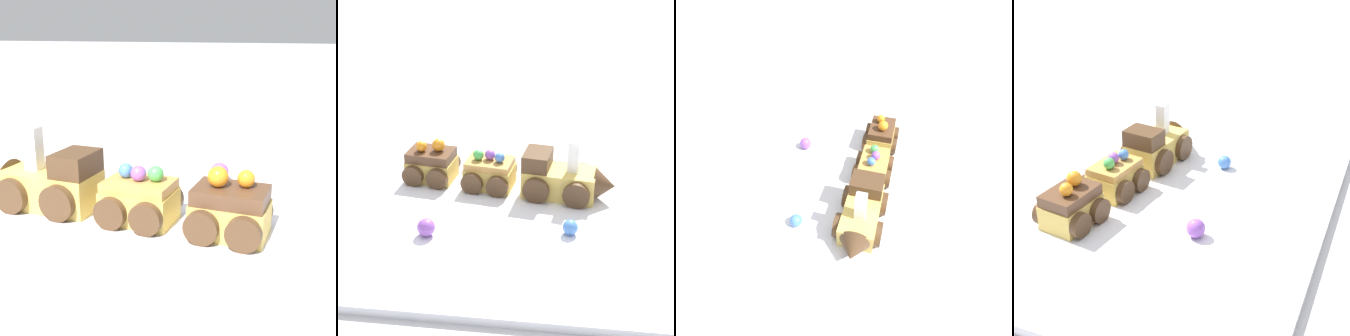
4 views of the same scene
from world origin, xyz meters
TOP-DOWN VIEW (x-y plane):
  - ground_plane at (0.00, 0.00)m, footprint 10.00×10.00m
  - display_board at (0.00, 0.00)m, footprint 0.61×0.48m
  - cake_train_locomotive at (0.09, 0.04)m, footprint 0.14×0.09m
  - cake_car_caramel at (-0.02, 0.06)m, footprint 0.08×0.08m
  - cake_car_chocolate at (-0.12, 0.07)m, footprint 0.08×0.08m
  - gumball_purple at (-0.09, -0.09)m, footprint 0.02×0.02m
  - gumball_blue at (0.10, -0.06)m, footprint 0.02×0.02m

SIDE VIEW (x-z plane):
  - ground_plane at x=0.00m, z-range 0.00..0.00m
  - display_board at x=0.00m, z-range 0.00..0.01m
  - gumball_blue at x=0.10m, z-range 0.01..0.03m
  - gumball_purple at x=-0.09m, z-range 0.01..0.04m
  - cake_car_caramel at x=-0.02m, z-range 0.00..0.06m
  - cake_car_chocolate at x=-0.12m, z-range 0.00..0.07m
  - cake_train_locomotive at x=0.09m, z-range -0.01..0.08m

